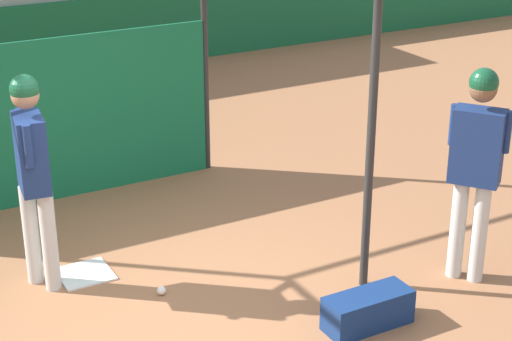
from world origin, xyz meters
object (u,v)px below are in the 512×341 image
player_batter (31,162)px  baseball (161,291)px  player_waiting (478,155)px  equipment_bag (368,310)px

player_batter → baseball: player_batter is taller
player_waiting → equipment_bag: player_waiting is taller
player_batter → equipment_bag: size_ratio=2.79×
baseball → player_waiting: bearing=-22.5°
player_waiting → baseball: player_waiting is taller
player_batter → equipment_bag: player_batter is taller
equipment_bag → baseball: 1.71m
player_batter → baseball: 1.49m
player_batter → equipment_bag: (2.01, -1.84, -0.97)m
equipment_bag → baseball: size_ratio=9.46×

